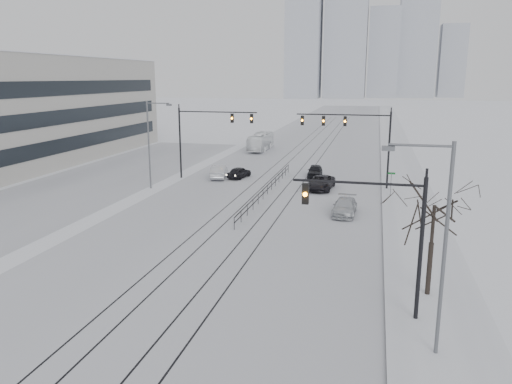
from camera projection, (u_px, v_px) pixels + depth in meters
name	position (u px, v px, depth m)	size (l,w,h in m)	color
ground	(117.00, 354.00, 20.92)	(500.00, 500.00, 0.00)	white
road	(308.00, 152.00, 77.77)	(22.00, 260.00, 0.02)	silver
sidewalk_east	(398.00, 154.00, 74.68)	(5.00, 260.00, 0.16)	white
curb	(381.00, 154.00, 75.24)	(0.10, 260.00, 0.12)	gray
parking_strip	(110.00, 176.00, 58.62)	(14.00, 60.00, 0.03)	silver
tram_rails	(285.00, 175.00, 58.81)	(5.30, 180.00, 0.01)	black
skyline	(371.00, 41.00, 272.14)	(96.00, 48.00, 72.00)	#A1A5B0
traffic_mast_near	(386.00, 227.00, 23.12)	(6.10, 0.37, 7.00)	black
traffic_mast_ne	(356.00, 133.00, 50.93)	(9.60, 0.37, 8.00)	black
traffic_mast_nw	(205.00, 130.00, 55.70)	(9.10, 0.37, 8.00)	black
street_light_east	(438.00, 236.00, 19.70)	(2.73, 0.25, 9.00)	#595B60
street_light_west	(151.00, 139.00, 50.94)	(2.73, 0.25, 9.00)	#595B60
bare_tree	(434.00, 215.00, 25.44)	(4.40, 4.40, 6.10)	black
median_fence	(268.00, 189.00, 49.22)	(0.06, 24.00, 1.00)	black
street_sign	(391.00, 180.00, 48.20)	(0.70, 0.06, 2.40)	#595B60
sedan_sb_inner	(239.00, 172.00, 57.33)	(1.53, 3.80, 1.29)	black
sedan_sb_outer	(219.00, 172.00, 57.19)	(1.59, 4.55, 1.50)	silver
sedan_nb_front	(321.00, 183.00, 51.40)	(2.34, 5.07, 1.41)	black
sedan_nb_right	(345.00, 207.00, 42.02)	(1.87, 4.61, 1.34)	silver
sedan_nb_far	(315.00, 171.00, 58.02)	(1.62, 4.03, 1.37)	black
box_truck	(261.00, 142.00, 78.85)	(2.26, 9.68, 2.70)	white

